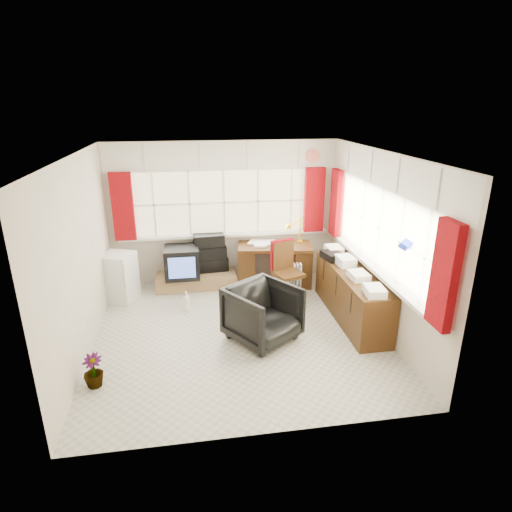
{
  "coord_description": "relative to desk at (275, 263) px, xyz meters",
  "views": [
    {
      "loc": [
        -0.61,
        -5.33,
        3.11
      ],
      "look_at": [
        0.33,
        0.55,
        0.95
      ],
      "focal_mm": 30.0,
      "sensor_mm": 36.0,
      "label": 1
    }
  ],
  "objects": [
    {
      "name": "spray_bottle_a",
      "position": [
        -1.57,
        -0.8,
        -0.25
      ],
      "size": [
        0.15,
        0.15,
        0.32
      ],
      "primitive_type": "imported",
      "rotation": [
        0.0,
        0.0,
        0.24
      ],
      "color": "white",
      "rests_on": "ground"
    },
    {
      "name": "crt_tv",
      "position": [
        -1.62,
        0.0,
        0.1
      ],
      "size": [
        0.58,
        0.55,
        0.53
      ],
      "color": "black",
      "rests_on": "tv_bench"
    },
    {
      "name": "desk_lamp",
      "position": [
        0.48,
        0.12,
        0.64
      ],
      "size": [
        0.15,
        0.13,
        0.45
      ],
      "color": "yellow",
      "rests_on": "desk"
    },
    {
      "name": "room_walls",
      "position": [
        -0.84,
        -1.63,
        1.09
      ],
      "size": [
        4.0,
        4.0,
        4.0
      ],
      "color": "beige",
      "rests_on": "ground"
    },
    {
      "name": "file_tray",
      "position": [
        0.76,
        -0.86,
        0.4
      ],
      "size": [
        0.35,
        0.41,
        0.12
      ],
      "primitive_type": "cube",
      "rotation": [
        0.0,
        0.0,
        0.26
      ],
      "color": "black",
      "rests_on": "credenza"
    },
    {
      "name": "overhead_cabinets",
      "position": [
        0.14,
        -0.65,
        1.84
      ],
      "size": [
        3.98,
        3.98,
        0.48
      ],
      "color": "silver",
      "rests_on": "room_walls"
    },
    {
      "name": "tv_bench",
      "position": [
        -1.39,
        0.09,
        -0.29
      ],
      "size": [
        1.4,
        0.5,
        0.25
      ],
      "primitive_type": "cube",
      "color": "#A17F50",
      "rests_on": "ground"
    },
    {
      "name": "window_right",
      "position": [
        1.11,
        -1.63,
        0.53
      ],
      "size": [
        0.12,
        3.7,
        3.6
      ],
      "color": "#FFF8C9",
      "rests_on": "room_walls"
    },
    {
      "name": "hifi_stack",
      "position": [
        -1.14,
        0.28,
        0.15
      ],
      "size": [
        0.66,
        0.45,
        0.67
      ],
      "color": "black",
      "rests_on": "tv_bench"
    },
    {
      "name": "credenza",
      "position": [
        0.89,
        -1.43,
        -0.02
      ],
      "size": [
        0.5,
        2.0,
        0.85
      ],
      "color": "#452610",
      "rests_on": "ground"
    },
    {
      "name": "ground",
      "position": [
        -0.84,
        -1.63,
        -0.41
      ],
      "size": [
        4.0,
        4.0,
        0.0
      ],
      "primitive_type": "plane",
      "color": "beige",
      "rests_on": "ground"
    },
    {
      "name": "task_chair",
      "position": [
        0.04,
        -0.66,
        0.13
      ],
      "size": [
        0.54,
        0.56,
        1.02
      ],
      "color": "black",
      "rests_on": "ground"
    },
    {
      "name": "radiator",
      "position": [
        0.18,
        -0.48,
        -0.19
      ],
      "size": [
        0.37,
        0.15,
        0.55
      ],
      "color": "white",
      "rests_on": "ground"
    },
    {
      "name": "flower_vase",
      "position": [
        -2.64,
        -2.56,
        -0.21
      ],
      "size": [
        0.27,
        0.27,
        0.41
      ],
      "primitive_type": "imported",
      "rotation": [
        0.0,
        0.0,
        -0.18
      ],
      "color": "black",
      "rests_on": "ground"
    },
    {
      "name": "curtains",
      "position": [
        0.09,
        -0.7,
        1.04
      ],
      "size": [
        3.83,
        3.83,
        1.15
      ],
      "color": "#98080E",
      "rests_on": "room_walls"
    },
    {
      "name": "office_chair",
      "position": [
        -0.53,
        -1.84,
        -0.02
      ],
      "size": [
        1.18,
        1.18,
        0.78
      ],
      "primitive_type": "imported",
      "rotation": [
        0.0,
        0.0,
        0.61
      ],
      "color": "black",
      "rests_on": "ground"
    },
    {
      "name": "desk",
      "position": [
        0.0,
        0.0,
        0.0
      ],
      "size": [
        1.36,
        0.82,
        0.77
      ],
      "color": "#452610",
      "rests_on": "ground"
    },
    {
      "name": "spray_bottle_b",
      "position": [
        -0.55,
        -0.13,
        -0.32
      ],
      "size": [
        0.12,
        0.12,
        0.18
      ],
      "primitive_type": "imported",
      "rotation": [
        0.0,
        0.0,
        -0.75
      ],
      "color": "#89CDBC",
      "rests_on": "ground"
    },
    {
      "name": "mini_fridge",
      "position": [
        -2.64,
        -0.23,
        -0.01
      ],
      "size": [
        0.61,
        0.61,
        0.8
      ],
      "color": "white",
      "rests_on": "ground"
    },
    {
      "name": "window_back",
      "position": [
        -0.84,
        0.32,
        0.53
      ],
      "size": [
        3.7,
        0.12,
        3.6
      ],
      "color": "#FFF8C9",
      "rests_on": "room_walls"
    }
  ]
}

